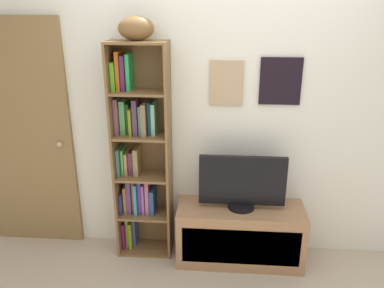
# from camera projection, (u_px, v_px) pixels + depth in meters

# --- Properties ---
(back_wall) EXTENTS (4.80, 0.08, 2.40)m
(back_wall) POSITION_uv_depth(u_px,v_px,m) (220.00, 119.00, 3.17)
(back_wall) COLOR silver
(back_wall) RESTS_ON ground
(bookshelf) EXTENTS (0.47, 0.27, 1.84)m
(bookshelf) POSITION_uv_depth(u_px,v_px,m) (138.00, 154.00, 3.20)
(bookshelf) COLOR brown
(bookshelf) RESTS_ON ground
(football) EXTENTS (0.30, 0.23, 0.18)m
(football) POSITION_uv_depth(u_px,v_px,m) (136.00, 28.00, 2.82)
(football) COLOR brown
(football) RESTS_ON bookshelf
(tv_stand) EXTENTS (1.06, 0.41, 0.50)m
(tv_stand) POSITION_uv_depth(u_px,v_px,m) (240.00, 234.00, 3.26)
(tv_stand) COLOR #986F4B
(tv_stand) RESTS_ON ground
(television) EXTENTS (0.70, 0.22, 0.46)m
(television) POSITION_uv_depth(u_px,v_px,m) (242.00, 183.00, 3.10)
(television) COLOR black
(television) RESTS_ON tv_stand
(door) EXTENTS (0.82, 0.09, 2.02)m
(door) POSITION_uv_depth(u_px,v_px,m) (26.00, 138.00, 3.31)
(door) COLOR olive
(door) RESTS_ON ground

